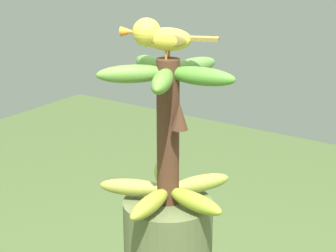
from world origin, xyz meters
TOP-DOWN VIEW (x-y plane):
  - banana_bunch at (-0.00, 0.00)m, footprint 0.32×0.32m
  - perched_bird at (0.02, 0.00)m, footprint 0.20×0.10m

SIDE VIEW (x-z plane):
  - banana_bunch at x=0.00m, z-range 1.26..1.60m
  - perched_bird at x=0.02m, z-range 1.60..1.69m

